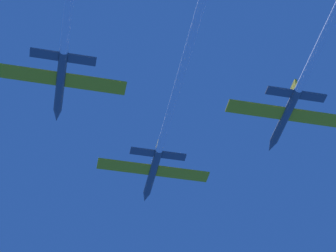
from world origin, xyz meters
TOP-DOWN VIEW (x-y plane):
  - jet_lead at (-0.06, -19.39)m, footprint 15.38×61.30m

SIDE VIEW (x-z plane):
  - jet_lead at x=-0.06m, z-range -1.43..1.12m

